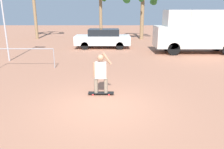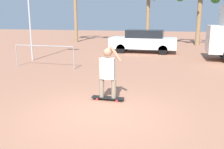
# 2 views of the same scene
# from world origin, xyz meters

# --- Properties ---
(ground_plane) EXTENTS (80.00, 80.00, 0.00)m
(ground_plane) POSITION_xyz_m (0.00, 0.00, 0.00)
(ground_plane) COLOR #A36B51
(skateboard) EXTENTS (0.95, 0.24, 0.09)m
(skateboard) POSITION_xyz_m (-0.12, 1.03, 0.07)
(skateboard) COLOR black
(skateboard) RESTS_ON ground_plane
(person_skateboarder) EXTENTS (0.68, 0.24, 1.51)m
(person_skateboarder) POSITION_xyz_m (-0.12, 1.03, 0.90)
(person_skateboarder) COLOR gray
(person_skateboarder) RESTS_ON skateboard
(camper_van) EXTENTS (6.12, 2.00, 3.06)m
(camper_van) POSITION_xyz_m (6.62, 9.37, 1.67)
(camper_van) COLOR black
(camper_van) RESTS_ON ground_plane
(parked_car_white) EXTENTS (4.51, 1.83, 1.56)m
(parked_car_white) POSITION_xyz_m (-0.47, 11.58, 0.81)
(parked_car_white) COLOR black
(parked_car_white) RESTS_ON ground_plane
(flagpole) EXTENTS (0.94, 0.12, 5.98)m
(flagpole) POSITION_xyz_m (-6.04, 6.72, 3.39)
(flagpole) COLOR #B7B7BC
(flagpole) RESTS_ON ground_plane
(plaza_railing_segment) EXTENTS (3.09, 0.05, 1.08)m
(plaza_railing_segment) POSITION_xyz_m (-4.36, 4.97, 0.87)
(plaza_railing_segment) COLOR #99999E
(plaza_railing_segment) RESTS_ON ground_plane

